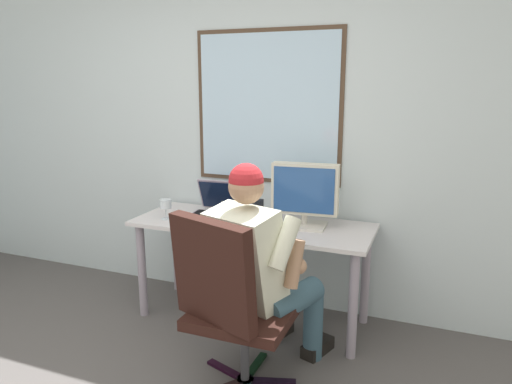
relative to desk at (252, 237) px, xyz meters
name	(u,v)px	position (x,y,z in m)	size (l,w,h in m)	color
wall_rear	(236,135)	(-0.27, 0.37, 0.66)	(5.32, 0.08, 2.54)	silver
desk	(252,237)	(0.00, 0.00, 0.00)	(1.65, 0.62, 0.72)	#968B9B
office_chair	(229,297)	(0.21, -0.83, -0.05)	(0.62, 0.65, 1.02)	black
person_seated	(261,266)	(0.28, -0.57, 0.04)	(0.66, 0.85, 1.26)	#365464
crt_monitor	(305,192)	(0.36, 0.05, 0.35)	(0.45, 0.25, 0.43)	beige
laptop	(217,206)	(-0.31, 0.09, 0.17)	(0.38, 0.38, 0.25)	gray
wine_glass	(166,205)	(-0.60, -0.14, 0.21)	(0.08, 0.08, 0.14)	silver
desk_speaker	(257,210)	(0.01, 0.07, 0.18)	(0.08, 0.08, 0.15)	black
coffee_mug	(250,222)	(0.04, -0.13, 0.15)	(0.08, 0.08, 0.09)	silver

